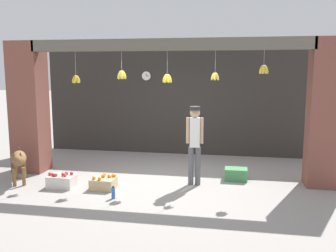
{
  "coord_description": "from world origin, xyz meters",
  "views": [
    {
      "loc": [
        1.42,
        -7.41,
        2.33
      ],
      "look_at": [
        0.0,
        0.39,
        1.11
      ],
      "focal_mm": 40.0,
      "sensor_mm": 36.0,
      "label": 1
    }
  ],
  "objects_px": {
    "produce_box_green": "(236,174)",
    "fruit_crate_oranges": "(104,183)",
    "dog": "(19,160)",
    "shopkeeper": "(195,140)",
    "fruit_crate_apples": "(62,181)",
    "water_bottle": "(113,193)",
    "wall_clock": "(146,76)"
  },
  "relations": [
    {
      "from": "produce_box_green",
      "to": "fruit_crate_oranges",
      "type": "bearing_deg",
      "value": -157.57
    },
    {
      "from": "dog",
      "to": "shopkeeper",
      "type": "bearing_deg",
      "value": 68.72
    },
    {
      "from": "fruit_crate_apples",
      "to": "shopkeeper",
      "type": "bearing_deg",
      "value": 13.67
    },
    {
      "from": "dog",
      "to": "water_bottle",
      "type": "bearing_deg",
      "value": 46.07
    },
    {
      "from": "shopkeeper",
      "to": "fruit_crate_apples",
      "type": "height_order",
      "value": "shopkeeper"
    },
    {
      "from": "fruit_crate_oranges",
      "to": "produce_box_green",
      "type": "bearing_deg",
      "value": 22.43
    },
    {
      "from": "dog",
      "to": "wall_clock",
      "type": "relative_size",
      "value": 3.82
    },
    {
      "from": "fruit_crate_oranges",
      "to": "fruit_crate_apples",
      "type": "bearing_deg",
      "value": -176.39
    },
    {
      "from": "fruit_crate_oranges",
      "to": "dog",
      "type": "bearing_deg",
      "value": 177.9
    },
    {
      "from": "fruit_crate_oranges",
      "to": "fruit_crate_apples",
      "type": "height_order",
      "value": "fruit_crate_apples"
    },
    {
      "from": "produce_box_green",
      "to": "wall_clock",
      "type": "height_order",
      "value": "wall_clock"
    },
    {
      "from": "dog",
      "to": "fruit_crate_apples",
      "type": "xyz_separation_m",
      "value": [
        0.99,
        -0.12,
        -0.36
      ]
    },
    {
      "from": "fruit_crate_oranges",
      "to": "wall_clock",
      "type": "height_order",
      "value": "wall_clock"
    },
    {
      "from": "fruit_crate_oranges",
      "to": "water_bottle",
      "type": "xyz_separation_m",
      "value": [
        0.37,
        -0.51,
        -0.01
      ]
    },
    {
      "from": "fruit_crate_oranges",
      "to": "produce_box_green",
      "type": "relative_size",
      "value": 0.97
    },
    {
      "from": "fruit_crate_apples",
      "to": "produce_box_green",
      "type": "distance_m",
      "value": 3.58
    },
    {
      "from": "produce_box_green",
      "to": "wall_clock",
      "type": "xyz_separation_m",
      "value": [
        -2.46,
        2.22,
        2.01
      ]
    },
    {
      "from": "shopkeeper",
      "to": "water_bottle",
      "type": "xyz_separation_m",
      "value": [
        -1.35,
        -1.08,
        -0.83
      ]
    },
    {
      "from": "produce_box_green",
      "to": "water_bottle",
      "type": "distance_m",
      "value": 2.68
    },
    {
      "from": "dog",
      "to": "wall_clock",
      "type": "xyz_separation_m",
      "value": [
        1.93,
        3.2,
        1.65
      ]
    },
    {
      "from": "water_bottle",
      "to": "wall_clock",
      "type": "xyz_separation_m",
      "value": [
        -0.28,
        3.78,
        2.03
      ]
    },
    {
      "from": "fruit_crate_oranges",
      "to": "shopkeeper",
      "type": "bearing_deg",
      "value": 18.38
    },
    {
      "from": "fruit_crate_oranges",
      "to": "wall_clock",
      "type": "bearing_deg",
      "value": 88.44
    },
    {
      "from": "produce_box_green",
      "to": "dog",
      "type": "bearing_deg",
      "value": -167.35
    },
    {
      "from": "dog",
      "to": "produce_box_green",
      "type": "distance_m",
      "value": 4.51
    },
    {
      "from": "dog",
      "to": "shopkeeper",
      "type": "distance_m",
      "value": 3.62
    },
    {
      "from": "shopkeeper",
      "to": "produce_box_green",
      "type": "distance_m",
      "value": 1.25
    },
    {
      "from": "fruit_crate_apples",
      "to": "wall_clock",
      "type": "distance_m",
      "value": 4.0
    },
    {
      "from": "fruit_crate_apples",
      "to": "water_bottle",
      "type": "relative_size",
      "value": 2.2
    },
    {
      "from": "fruit_crate_oranges",
      "to": "water_bottle",
      "type": "bearing_deg",
      "value": -53.96
    },
    {
      "from": "dog",
      "to": "fruit_crate_apples",
      "type": "distance_m",
      "value": 1.06
    },
    {
      "from": "dog",
      "to": "produce_box_green",
      "type": "bearing_deg",
      "value": 73.31
    }
  ]
}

